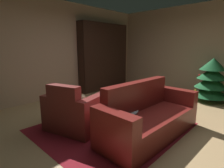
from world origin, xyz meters
name	(u,v)px	position (x,y,z in m)	size (l,w,h in m)	color
ground_plane	(134,122)	(0.00, 0.00, 0.00)	(7.76, 7.76, 0.00)	tan
wall_back	(197,50)	(0.00, 3.26, 1.40)	(5.68, 0.06, 2.80)	tan
wall_left	(57,50)	(-2.81, 0.00, 1.40)	(0.06, 6.59, 2.80)	tan
area_rug	(113,127)	(-0.16, -0.45, 0.00)	(2.26, 2.56, 0.01)	maroon
bookshelf_unit	(107,58)	(-2.57, 1.82, 1.09)	(0.33, 2.04, 2.28)	black
armchair_red	(74,113)	(-0.61, -0.99, 0.31)	(1.13, 0.98, 0.88)	maroon
couch_red	(148,117)	(0.48, -0.23, 0.30)	(0.82, 2.02, 0.90)	maroon
coffee_table	(117,111)	(0.00, -0.50, 0.38)	(0.76, 0.76, 0.41)	black
book_stack_on_table	(116,106)	(-0.05, -0.47, 0.45)	(0.22, 0.17, 0.09)	gray
bottle_on_table	(106,101)	(-0.17, -0.61, 0.54)	(0.06, 0.06, 0.32)	#215E2D
decorated_tree	(212,80)	(0.67, 2.62, 0.61)	(0.94, 0.94, 1.20)	brown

